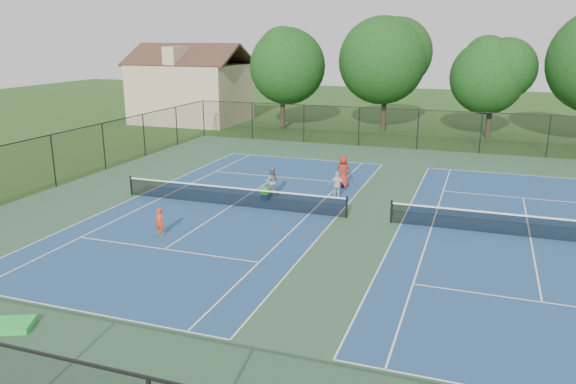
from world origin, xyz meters
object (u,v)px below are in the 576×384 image
(clapboard_house, at_px, (191,90))
(bystander_a, at_px, (337,185))
(ball_crate, at_px, (265,197))
(ball_hopper, at_px, (265,191))
(child_player, at_px, (160,222))
(bystander_c, at_px, (343,171))
(instructor, at_px, (272,181))
(tree_back_a, at_px, (282,62))
(tree_back_c, at_px, (493,72))
(tree_back_b, at_px, (386,56))

(clapboard_house, bearing_deg, bystander_a, -46.80)
(ball_crate, height_order, ball_hopper, ball_hopper)
(child_player, bearing_deg, bystander_c, 75.58)
(child_player, height_order, ball_hopper, child_player)
(bystander_a, bearing_deg, instructor, 0.87)
(tree_back_a, relative_size, tree_back_c, 1.09)
(child_player, bearing_deg, tree_back_c, 79.48)
(tree_back_b, bearing_deg, ball_hopper, -94.09)
(instructor, bearing_deg, tree_back_a, -91.15)
(tree_back_c, xyz_separation_m, bystander_a, (-7.28, -22.06, -4.73))
(bystander_a, distance_m, ball_crate, 3.82)
(clapboard_house, distance_m, bystander_a, 30.36)
(instructor, relative_size, ball_hopper, 4.23)
(tree_back_c, relative_size, instructor, 5.32)
(tree_back_a, distance_m, tree_back_c, 18.04)
(tree_back_a, relative_size, child_player, 7.56)
(ball_crate, bearing_deg, child_player, -109.46)
(tree_back_b, height_order, ball_hopper, tree_back_b)
(tree_back_c, xyz_separation_m, ball_crate, (-10.75, -23.54, -5.32))
(tree_back_a, distance_m, clapboard_house, 10.47)
(child_player, xyz_separation_m, ball_crate, (2.29, 6.48, -0.45))
(tree_back_c, height_order, child_player, tree_back_c)
(bystander_a, distance_m, ball_hopper, 3.78)
(tree_back_b, bearing_deg, clapboard_house, -176.99)
(bystander_c, bearing_deg, tree_back_c, -112.68)
(tree_back_a, xyz_separation_m, instructor, (7.23, -21.56, -5.25))
(ball_hopper, bearing_deg, bystander_c, 51.93)
(instructor, height_order, ball_hopper, instructor)
(instructor, distance_m, ball_crate, 1.17)
(tree_back_b, relative_size, bystander_a, 6.72)
(tree_back_a, bearing_deg, bystander_c, -60.67)
(tree_back_c, xyz_separation_m, bystander_c, (-7.60, -19.51, -4.58))
(instructor, distance_m, ball_hopper, 1.02)
(tree_back_b, distance_m, bystander_c, 21.33)
(tree_back_b, height_order, clapboard_house, tree_back_b)
(clapboard_house, height_order, ball_crate, clapboard_house)
(tree_back_c, height_order, bystander_a, tree_back_c)
(tree_back_b, xyz_separation_m, ball_hopper, (-1.75, -24.54, -6.09))
(tree_back_a, xyz_separation_m, tree_back_c, (18.00, 1.00, -0.56))
(clapboard_house, height_order, instructor, clapboard_house)
(bystander_a, height_order, ball_hopper, bystander_a)
(instructor, bearing_deg, bystander_c, -155.85)
(tree_back_b, xyz_separation_m, child_player, (-4.04, -31.02, -5.99))
(tree_back_b, relative_size, instructor, 6.36)
(bystander_a, height_order, bystander_c, bystander_c)
(ball_crate, relative_size, ball_hopper, 1.00)
(ball_crate, bearing_deg, bystander_c, 51.93)
(tree_back_b, relative_size, ball_hopper, 26.92)
(ball_hopper, bearing_deg, instructor, 90.82)
(tree_back_c, bearing_deg, child_player, -113.49)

